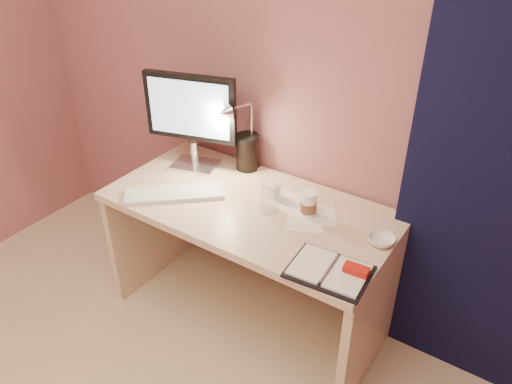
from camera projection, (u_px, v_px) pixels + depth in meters
The scene contains 14 objects.
room at pixel (494, 156), 1.95m from camera, with size 3.50×3.50×3.50m.
desk at pixel (258, 234), 2.57m from camera, with size 1.40×0.70×0.73m.
monitor at pixel (191, 113), 2.55m from camera, with size 0.48×0.23×0.52m.
keyboard at pixel (175, 193), 2.46m from camera, with size 0.48×0.14×0.02m, color silver.
planner at pixel (331, 271), 1.97m from camera, with size 0.33×0.26×0.05m.
paper_a at pixel (305, 222), 2.27m from camera, with size 0.16×0.16×0.00m, color silver.
paper_b at pixel (288, 202), 2.41m from camera, with size 0.17×0.17×0.00m, color silver.
paper_c at pixel (318, 216), 2.31m from camera, with size 0.17×0.17×0.00m, color silver.
coffee_cup at pixel (309, 205), 2.28m from camera, with size 0.08×0.08×0.12m.
clear_cup at pixel (270, 197), 2.31m from camera, with size 0.09×0.09×0.15m, color white.
bowl at pixel (381, 240), 2.12m from camera, with size 0.11×0.11×0.04m, color silver.
lotion_bottle at pixel (274, 188), 2.42m from camera, with size 0.05×0.05×0.11m, color white.
dark_jar at pixel (247, 154), 2.65m from camera, with size 0.12×0.12×0.17m, color black.
desk_lamp at pixel (246, 134), 2.49m from camera, with size 0.14×0.24×0.40m.
Camera 1 is at (1.14, -0.26, 2.05)m, focal length 35.00 mm.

